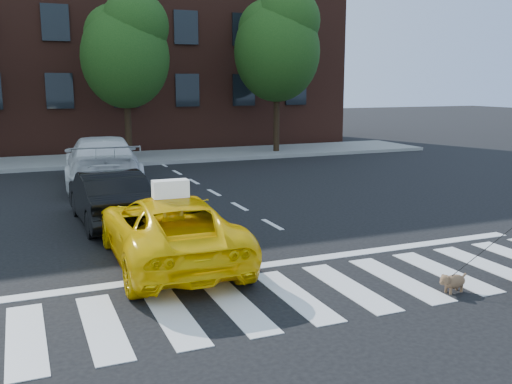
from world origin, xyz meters
TOP-DOWN VIEW (x-y plane):
  - ground at (0.00, 0.00)m, footprint 120.00×120.00m
  - crosswalk at (0.00, 0.00)m, footprint 13.00×2.40m
  - stop_line at (0.00, 1.60)m, footprint 12.00×0.30m
  - sidewalk_far at (0.00, 17.50)m, footprint 30.00×4.00m
  - building at (0.00, 25.00)m, footprint 26.00×10.00m
  - tree_mid at (0.53, 17.00)m, footprint 3.69×3.69m
  - tree_right at (7.53, 17.00)m, footprint 4.00×4.00m
  - taxi at (-1.40, 2.50)m, footprint 2.25×4.70m
  - black_sedan at (-2.00, 6.01)m, footprint 1.54×4.06m
  - white_suv at (-1.40, 11.37)m, footprint 2.85×5.91m
  - dog at (2.42, -0.85)m, footprint 0.57×0.25m
  - taxi_sign at (-1.40, 2.30)m, footprint 0.66×0.30m

SIDE VIEW (x-z plane):
  - ground at x=0.00m, z-range 0.00..0.00m
  - crosswalk at x=0.00m, z-range 0.00..0.01m
  - stop_line at x=0.00m, z-range 0.00..0.01m
  - sidewalk_far at x=0.00m, z-range 0.00..0.15m
  - dog at x=2.42m, z-range 0.03..0.35m
  - taxi at x=-1.40m, z-range 0.00..1.29m
  - black_sedan at x=-2.00m, z-range 0.00..1.32m
  - white_suv at x=-1.40m, z-range 0.00..1.66m
  - taxi_sign at x=-1.40m, z-range 1.29..1.61m
  - tree_mid at x=0.53m, z-range 1.30..8.40m
  - tree_right at x=7.53m, z-range 1.41..9.11m
  - building at x=0.00m, z-range 0.00..12.00m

